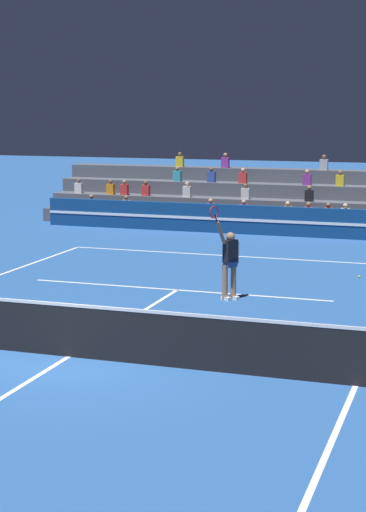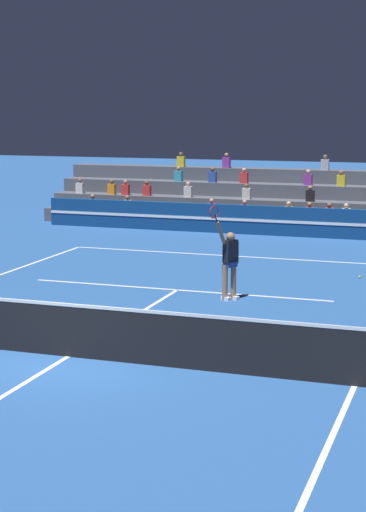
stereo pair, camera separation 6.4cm
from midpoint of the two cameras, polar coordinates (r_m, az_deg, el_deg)
name	(u,v)px [view 1 (the left image)]	position (r m, az deg, el deg)	size (l,w,h in m)	color
ground_plane	(69,357)	(16.82, -7.72, -6.67)	(120.00, 120.00, 0.00)	#285699
court_lines	(69,357)	(16.82, -7.72, -6.66)	(11.10, 23.90, 0.01)	white
tennis_net	(68,330)	(16.67, -7.77, -4.88)	(12.00, 0.10, 1.10)	#2D6B38
sponsor_banner_wall	(267,221)	(32.24, 5.54, 2.37)	(18.00, 0.26, 1.10)	navy
bleacher_stand	(285,204)	(35.28, 6.74, 3.46)	(19.63, 3.80, 2.83)	#4C515B
tennis_player	(229,261)	(21.29, 3.03, -0.34)	(0.63, 0.96, 2.46)	#9E7051
tennis_ball	(359,277)	(24.64, 11.60, -1.37)	(0.07, 0.07, 0.07)	#C6DB33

